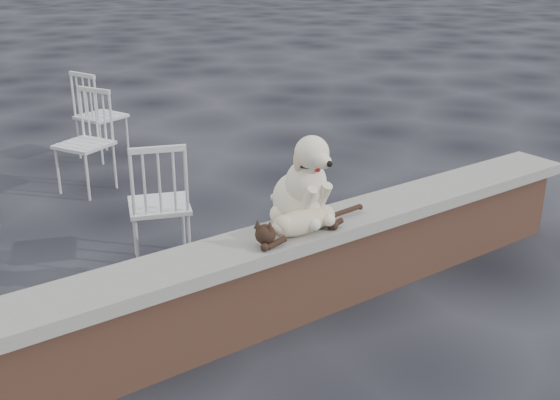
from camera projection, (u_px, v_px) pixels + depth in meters
ground at (206, 346)px, 3.96m from camera, size 60.00×60.00×0.00m
brick_wall at (205, 309)px, 3.87m from camera, size 6.00×0.30×0.50m
capstone at (202, 263)px, 3.76m from camera, size 6.20×0.40×0.08m
dog at (299, 177)px, 4.10m from camera, size 0.39×0.51×0.59m
cat at (303, 220)px, 4.02m from camera, size 1.03×0.26×0.17m
chair_e at (101, 115)px, 7.19m from camera, size 0.71×0.71×0.94m
chair_d at (84, 143)px, 6.21m from camera, size 0.75×0.75×0.94m
chair_c at (159, 203)px, 4.81m from camera, size 0.73×0.73×0.94m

